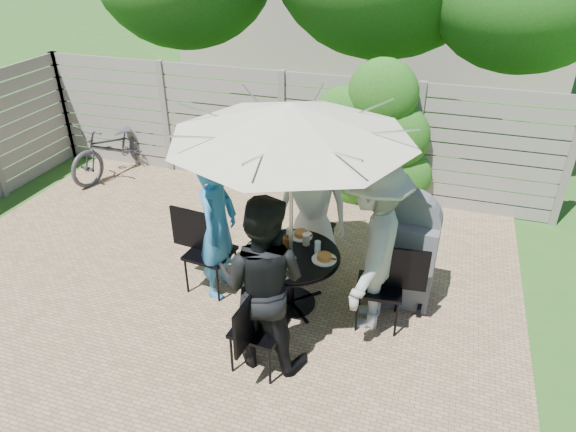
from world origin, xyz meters
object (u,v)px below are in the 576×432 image
(chair_back, at_px, (315,240))
(person_back, at_px, (313,203))
(person_left, at_px, (218,229))
(glass_left, at_px, (264,249))
(umbrella, at_px, (291,120))
(person_front, at_px, (263,284))
(patio_table, at_px, (291,270))
(bbq_grill, at_px, (405,252))
(glass_front, at_px, (293,264))
(plate_front, at_px, (280,271))
(chair_front, at_px, (259,344))
(plate_left, at_px, (259,246))
(plate_back, at_px, (301,235))
(person_right, at_px, (372,246))
(chair_left, at_px, (210,266))
(glass_right, at_px, (318,247))
(plate_right, at_px, (324,258))
(coffee_cup, at_px, (306,240))
(glass_back, at_px, (289,234))
(syrup_jug, at_px, (287,244))
(bicycle, at_px, (116,147))
(chair_right, at_px, (380,301))

(chair_back, height_order, person_back, person_back)
(person_left, relative_size, glass_left, 11.71)
(umbrella, relative_size, person_front, 1.35)
(patio_table, relative_size, person_left, 0.63)
(bbq_grill, bearing_deg, glass_front, -141.16)
(patio_table, distance_m, plate_front, 0.43)
(chair_front, distance_m, plate_left, 1.11)
(chair_front, xyz_separation_m, plate_back, (0.01, 1.33, 0.41))
(chair_back, height_order, person_right, person_right)
(patio_table, bearing_deg, glass_front, -68.39)
(plate_left, xyz_separation_m, bbq_grill, (1.49, 0.49, -0.09))
(chair_left, height_order, glass_right, chair_left)
(patio_table, xyz_separation_m, plate_back, (0.00, 0.36, 0.23))
(plate_right, xyz_separation_m, coffee_cup, (-0.26, 0.22, 0.04))
(plate_front, bearing_deg, chair_front, -90.51)
(chair_left, xyz_separation_m, glass_back, (0.86, 0.25, 0.45))
(glass_back, relative_size, bbq_grill, 0.10)
(plate_front, bearing_deg, bbq_grill, 37.08)
(glass_left, relative_size, glass_front, 1.00)
(person_back, distance_m, plate_left, 0.92)
(plate_back, relative_size, syrup_jug, 1.62)
(chair_left, bearing_deg, plate_right, 5.67)
(plate_front, relative_size, glass_left, 1.86)
(plate_left, bearing_deg, glass_right, 9.22)
(plate_front, bearing_deg, glass_left, 135.11)
(bicycle, bearing_deg, plate_front, -22.75)
(person_right, bearing_deg, glass_front, -70.30)
(chair_front, relative_size, plate_right, 3.60)
(plate_back, height_order, plate_left, same)
(chair_right, bearing_deg, chair_back, -50.95)
(bbq_grill, bearing_deg, person_back, 166.01)
(bicycle, bearing_deg, plate_right, -16.74)
(syrup_jug, bearing_deg, bbq_grill, 20.55)
(plate_left, distance_m, coffee_cup, 0.51)
(chair_left, height_order, person_right, person_right)
(patio_table, distance_m, glass_front, 0.39)
(plate_back, height_order, bbq_grill, bbq_grill)
(plate_front, distance_m, bbq_grill, 1.42)
(person_back, xyz_separation_m, chair_right, (0.96, -0.83, -0.56))
(chair_front, xyz_separation_m, syrup_jug, (-0.05, 1.02, 0.47))
(glass_back, bearing_deg, chair_back, 81.07)
(syrup_jug, bearing_deg, plate_back, 78.66)
(chair_left, xyz_separation_m, person_front, (0.96, -0.84, 0.58))
(plate_left, distance_m, syrup_jug, 0.31)
(plate_front, relative_size, coffee_cup, 2.17)
(person_right, xyz_separation_m, plate_front, (-0.83, -0.35, -0.24))
(plate_left, distance_m, glass_front, 0.53)
(chair_left, relative_size, plate_right, 3.78)
(plate_back, distance_m, bicycle, 4.31)
(umbrella, bearing_deg, plate_left, 179.61)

